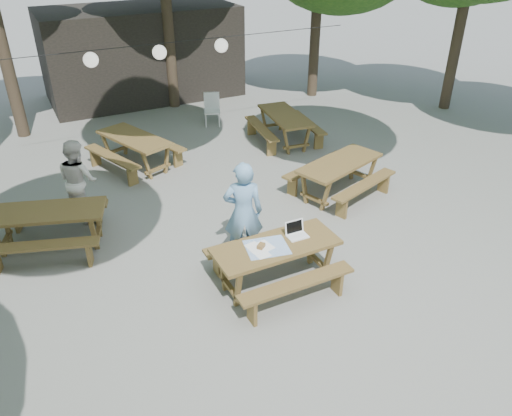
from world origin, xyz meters
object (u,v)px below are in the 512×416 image
Objects in this scene: main_picnic_table at (276,263)px; plastic_chair at (212,116)px; second_person at (78,180)px; woman at (243,212)px; picnic_table_nw at (49,228)px.

main_picnic_table is 2.22× the size of plastic_chair.
second_person reaches higher than plastic_chair.
woman is at bearing 99.47° from main_picnic_table.
second_person reaches higher than picnic_table_nw.
main_picnic_table is at bearing -23.32° from picnic_table_nw.
main_picnic_table is at bearing -172.33° from second_person.
main_picnic_table is 1.04m from woman.
second_person is at bearing -28.74° from woman.
main_picnic_table and picnic_table_nw have the same top height.
main_picnic_table is 7.39m from plastic_chair.
plastic_chair is at bearing -75.88° from second_person.
picnic_table_nw is 3.53m from woman.
plastic_chair is at bearing 59.89° from picnic_table_nw.
plastic_chair is (4.96, 4.40, -0.13)m from picnic_table_nw.
woman is at bearing -86.34° from plastic_chair.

